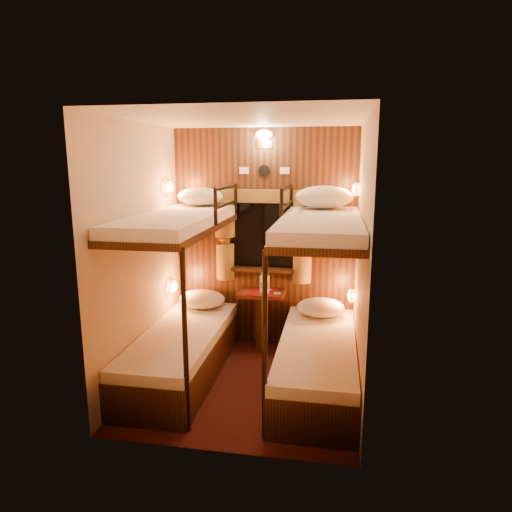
% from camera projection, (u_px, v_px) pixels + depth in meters
% --- Properties ---
extents(floor, '(2.10, 2.10, 0.00)m').
position_uv_depth(floor, '(247.00, 383.00, 4.29)').
color(floor, black).
rests_on(floor, ground).
extents(ceiling, '(2.10, 2.10, 0.00)m').
position_uv_depth(ceiling, '(245.00, 118.00, 3.80)').
color(ceiling, silver).
rests_on(ceiling, wall_back).
extents(wall_back, '(2.40, 0.00, 2.40)m').
position_uv_depth(wall_back, '(264.00, 239.00, 5.06)').
color(wall_back, '#C6B293').
rests_on(wall_back, floor).
extents(wall_front, '(2.40, 0.00, 2.40)m').
position_uv_depth(wall_front, '(215.00, 291.00, 3.04)').
color(wall_front, '#C6B293').
rests_on(wall_front, floor).
extents(wall_left, '(0.00, 2.40, 2.40)m').
position_uv_depth(wall_left, '(140.00, 255.00, 4.22)').
color(wall_left, '#C6B293').
rests_on(wall_left, floor).
extents(wall_right, '(0.00, 2.40, 2.40)m').
position_uv_depth(wall_right, '(361.00, 263.00, 3.88)').
color(wall_right, '#C6B293').
rests_on(wall_right, floor).
extents(back_panel, '(2.00, 0.03, 2.40)m').
position_uv_depth(back_panel, '(264.00, 239.00, 5.05)').
color(back_panel, black).
rests_on(back_panel, floor).
extents(bunk_left, '(0.72, 1.90, 1.82)m').
position_uv_depth(bunk_left, '(181.00, 320.00, 4.36)').
color(bunk_left, black).
rests_on(bunk_left, floor).
extents(bunk_right, '(0.72, 1.90, 1.82)m').
position_uv_depth(bunk_right, '(318.00, 329.00, 4.14)').
color(bunk_right, black).
rests_on(bunk_right, floor).
extents(window, '(1.00, 0.12, 0.79)m').
position_uv_depth(window, '(264.00, 242.00, 5.02)').
color(window, black).
rests_on(window, back_panel).
extents(curtains, '(1.10, 0.22, 1.00)m').
position_uv_depth(curtains, '(263.00, 235.00, 4.97)').
color(curtains, olive).
rests_on(curtains, back_panel).
extents(back_fixtures, '(0.54, 0.09, 0.48)m').
position_uv_depth(back_fixtures, '(264.00, 142.00, 4.80)').
color(back_fixtures, black).
rests_on(back_fixtures, back_panel).
extents(reading_lamps, '(2.00, 0.20, 1.25)m').
position_uv_depth(reading_lamps, '(259.00, 241.00, 4.72)').
color(reading_lamps, orange).
rests_on(reading_lamps, wall_left).
extents(table, '(0.50, 0.34, 0.66)m').
position_uv_depth(table, '(261.00, 312.00, 5.03)').
color(table, '#5B2214').
rests_on(table, floor).
extents(bottle_left, '(0.06, 0.06, 0.22)m').
position_uv_depth(bottle_left, '(263.00, 284.00, 4.95)').
color(bottle_left, '#99BFE5').
rests_on(bottle_left, table).
extents(bottle_right, '(0.07, 0.07, 0.23)m').
position_uv_depth(bottle_right, '(266.00, 284.00, 4.90)').
color(bottle_right, '#99BFE5').
rests_on(bottle_right, table).
extents(sachet_a, '(0.08, 0.07, 0.01)m').
position_uv_depth(sachet_a, '(277.00, 293.00, 4.91)').
color(sachet_a, silver).
rests_on(sachet_a, table).
extents(sachet_b, '(0.08, 0.06, 0.01)m').
position_uv_depth(sachet_b, '(269.00, 290.00, 5.05)').
color(sachet_b, silver).
rests_on(sachet_b, table).
extents(pillow_lower_left, '(0.51, 0.36, 0.20)m').
position_uv_depth(pillow_lower_left, '(202.00, 299.00, 5.03)').
color(pillow_lower_left, white).
rests_on(pillow_lower_left, bunk_left).
extents(pillow_lower_right, '(0.49, 0.35, 0.19)m').
position_uv_depth(pillow_lower_right, '(321.00, 307.00, 4.75)').
color(pillow_lower_right, white).
rests_on(pillow_lower_right, bunk_right).
extents(pillow_upper_left, '(0.49, 0.35, 0.19)m').
position_uv_depth(pillow_upper_left, '(200.00, 197.00, 4.82)').
color(pillow_upper_left, white).
rests_on(pillow_upper_left, bunk_left).
extents(pillow_upper_right, '(0.57, 0.41, 0.22)m').
position_uv_depth(pillow_upper_right, '(324.00, 197.00, 4.52)').
color(pillow_upper_right, white).
rests_on(pillow_upper_right, bunk_right).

